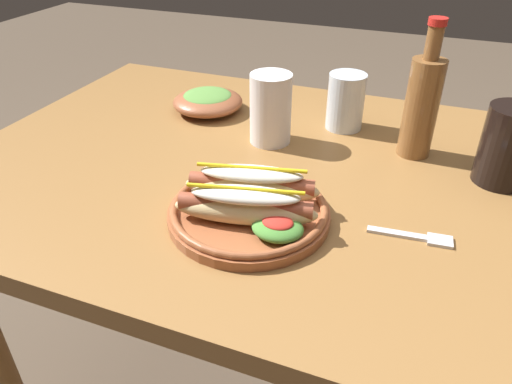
{
  "coord_description": "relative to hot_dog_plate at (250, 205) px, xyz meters",
  "views": [
    {
      "loc": [
        0.16,
        -0.73,
        1.17
      ],
      "look_at": [
        -0.07,
        -0.14,
        0.77
      ],
      "focal_mm": 34.02,
      "sensor_mm": 36.0,
      "label": 1
    }
  ],
  "objects": [
    {
      "name": "water_cup",
      "position": [
        0.06,
        0.38,
        0.03
      ],
      "size": [
        0.08,
        0.08,
        0.11
      ],
      "primitive_type": "cylinder",
      "color": "silver",
      "rests_on": "dining_table"
    },
    {
      "name": "fork",
      "position": [
        0.24,
        0.04,
        -0.02
      ],
      "size": [
        0.12,
        0.03,
        0.0
      ],
      "rotation": [
        0.0,
        0.0,
        0.09
      ],
      "color": "silver",
      "rests_on": "dining_table"
    },
    {
      "name": "extra_cup",
      "position": [
        -0.06,
        0.26,
        0.04
      ],
      "size": [
        0.08,
        0.08,
        0.14
      ],
      "primitive_type": "cylinder",
      "color": "white",
      "rests_on": "dining_table"
    },
    {
      "name": "dining_table",
      "position": [
        0.07,
        0.17,
        -0.13
      ],
      "size": [
        1.33,
        0.81,
        0.74
      ],
      "color": "olive",
      "rests_on": "ground_plane"
    },
    {
      "name": "side_bowl",
      "position": [
        -0.24,
        0.35,
        -0.0
      ],
      "size": [
        0.15,
        0.15,
        0.05
      ],
      "color": "brown",
      "rests_on": "dining_table"
    },
    {
      "name": "soda_cup",
      "position": [
        0.36,
        0.26,
        0.04
      ],
      "size": [
        0.09,
        0.09,
        0.13
      ],
      "primitive_type": "cylinder",
      "color": "black",
      "rests_on": "dining_table"
    },
    {
      "name": "hot_dog_plate",
      "position": [
        0.0,
        0.0,
        0.0
      ],
      "size": [
        0.25,
        0.25,
        0.08
      ],
      "color": "#9E5633",
      "rests_on": "dining_table"
    },
    {
      "name": "glass_bottle",
      "position": [
        0.21,
        0.31,
        0.07
      ],
      "size": [
        0.06,
        0.06,
        0.25
      ],
      "color": "brown",
      "rests_on": "dining_table"
    }
  ]
}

